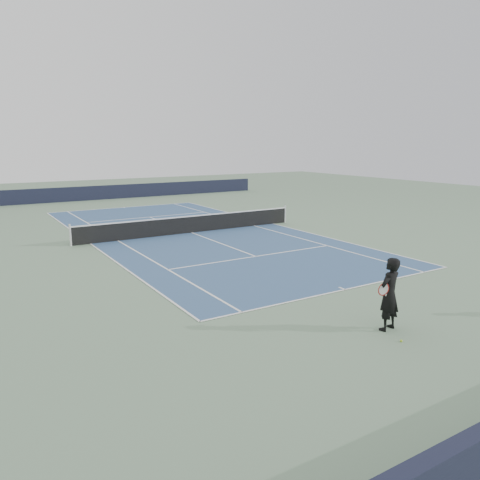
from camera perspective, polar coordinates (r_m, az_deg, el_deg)
ground at (r=25.84m, az=-5.91°, el=0.87°), size 80.00×80.00×0.00m
court_surface at (r=25.84m, az=-5.91°, el=0.89°), size 10.97×23.77×0.01m
tennis_net at (r=25.75m, az=-5.94°, el=1.97°), size 12.90×0.10×1.07m
windscreen_far at (r=42.44m, az=-16.54°, el=5.57°), size 30.00×0.25×1.20m
tennis_player at (r=12.95m, az=17.71°, el=-6.30°), size 0.87×0.66×1.97m
tennis_ball at (r=12.61m, az=19.06°, el=-11.54°), size 0.06×0.06×0.06m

